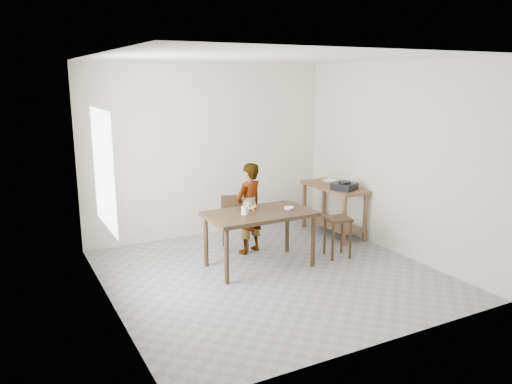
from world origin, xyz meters
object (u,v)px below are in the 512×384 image
prep_counter (333,210)px  stool (337,237)px  child (249,208)px  dining_chair (235,224)px  dining_table (260,239)px

prep_counter → stool: bearing=-123.2°
child → dining_chair: size_ratio=1.69×
dining_chair → stool: (1.13, -0.96, -0.10)m
prep_counter → child: (-1.59, -0.13, 0.25)m
prep_counter → stool: 1.06m
prep_counter → stool: size_ratio=2.10×
stool → prep_counter: bearing=56.8°
dining_table → stool: 1.16m
dining_table → prep_counter: bearing=22.1°
dining_table → stool: size_ratio=2.45×
dining_table → dining_chair: dining_chair is taller
stool → child: bearing=143.4°
dining_table → dining_chair: (0.01, 0.78, 0.01)m
dining_chair → child: bearing=-42.2°
child → dining_table: bearing=56.1°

